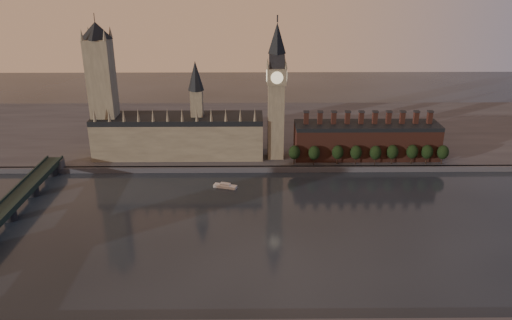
{
  "coord_description": "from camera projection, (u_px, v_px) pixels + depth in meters",
  "views": [
    {
      "loc": [
        -8.77,
        -252.21,
        145.69
      ],
      "look_at": [
        -5.65,
        55.0,
        23.32
      ],
      "focal_mm": 35.0,
      "sensor_mm": 36.0,
      "label": 1
    }
  ],
  "objects": [
    {
      "name": "ground",
      "position": [
        267.0,
        233.0,
        288.29
      ],
      "size": [
        900.0,
        900.0,
        0.0
      ],
      "primitive_type": "plane",
      "color": "black",
      "rests_on": "ground"
    },
    {
      "name": "chimney_block",
      "position": [
        366.0,
        140.0,
        384.64
      ],
      "size": [
        110.0,
        25.0,
        37.0
      ],
      "color": "#532A1F",
      "rests_on": "north_bank"
    },
    {
      "name": "big_ben",
      "position": [
        276.0,
        91.0,
        369.54
      ],
      "size": [
        15.0,
        15.0,
        107.0
      ],
      "color": "gray",
      "rests_on": "north_bank"
    },
    {
      "name": "embankment_tree_6",
      "position": [
        412.0,
        152.0,
        372.9
      ],
      "size": [
        8.6,
        8.6,
        14.88
      ],
      "color": "black",
      "rests_on": "north_bank"
    },
    {
      "name": "embankment_tree_1",
      "position": [
        314.0,
        153.0,
        370.64
      ],
      "size": [
        8.6,
        8.6,
        14.88
      ],
      "color": "black",
      "rests_on": "north_bank"
    },
    {
      "name": "embankment_tree_8",
      "position": [
        443.0,
        152.0,
        371.87
      ],
      "size": [
        8.6,
        8.6,
        14.88
      ],
      "color": "black",
      "rests_on": "north_bank"
    },
    {
      "name": "embankment_tree_5",
      "position": [
        392.0,
        152.0,
        372.43
      ],
      "size": [
        8.6,
        8.6,
        14.88
      ],
      "color": "black",
      "rests_on": "north_bank"
    },
    {
      "name": "embankment_tree_2",
      "position": [
        338.0,
        152.0,
        371.73
      ],
      "size": [
        8.6,
        8.6,
        14.88
      ],
      "color": "black",
      "rests_on": "north_bank"
    },
    {
      "name": "palace_of_westminster",
      "position": [
        180.0,
        134.0,
        386.43
      ],
      "size": [
        130.0,
        30.3,
        74.0
      ],
      "color": "gray",
      "rests_on": "north_bank"
    },
    {
      "name": "embankment_tree_3",
      "position": [
        356.0,
        152.0,
        371.47
      ],
      "size": [
        8.6,
        8.6,
        14.88
      ],
      "color": "black",
      "rests_on": "north_bank"
    },
    {
      "name": "embankment_tree_7",
      "position": [
        427.0,
        152.0,
        372.59
      ],
      "size": [
        8.6,
        8.6,
        14.88
      ],
      "color": "black",
      "rests_on": "north_bank"
    },
    {
      "name": "victoria_tower",
      "position": [
        102.0,
        86.0,
        372.12
      ],
      "size": [
        24.0,
        24.0,
        108.0
      ],
      "color": "gray",
      "rests_on": "north_bank"
    },
    {
      "name": "embankment_tree_0",
      "position": [
        294.0,
        152.0,
        371.45
      ],
      "size": [
        8.6,
        8.6,
        14.88
      ],
      "color": "black",
      "rests_on": "north_bank"
    },
    {
      "name": "embankment_tree_4",
      "position": [
        376.0,
        153.0,
        370.97
      ],
      "size": [
        8.6,
        8.6,
        14.88
      ],
      "color": "black",
      "rests_on": "north_bank"
    },
    {
      "name": "north_bank",
      "position": [
        261.0,
        132.0,
        452.95
      ],
      "size": [
        900.0,
        182.0,
        4.0
      ],
      "color": "#4D4D53",
      "rests_on": "ground"
    },
    {
      "name": "river_boat",
      "position": [
        225.0,
        186.0,
        345.33
      ],
      "size": [
        16.73,
        9.12,
        3.22
      ],
      "rotation": [
        0.0,
        0.0,
        -0.3
      ],
      "color": "silver",
      "rests_on": "ground"
    }
  ]
}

